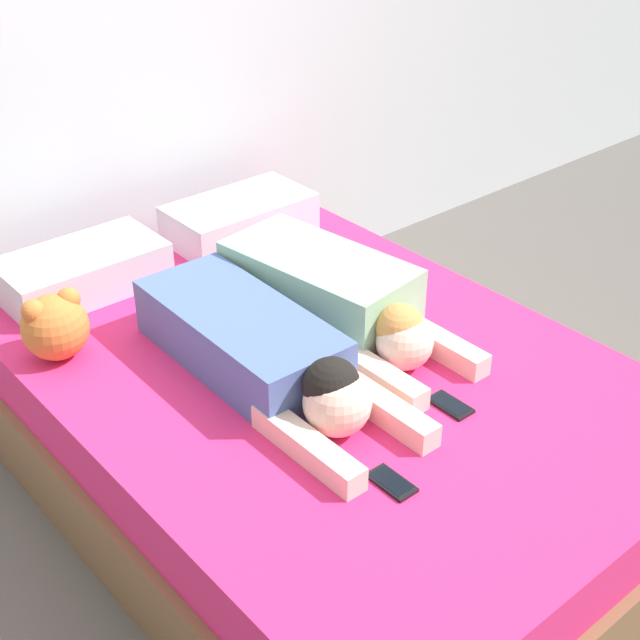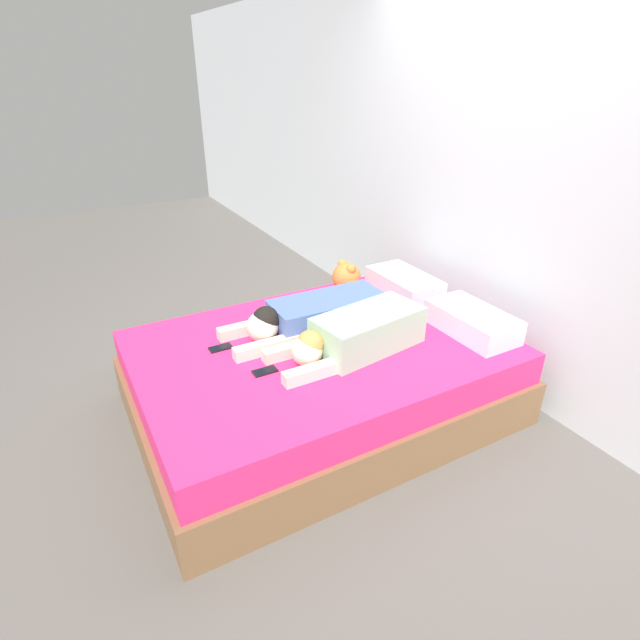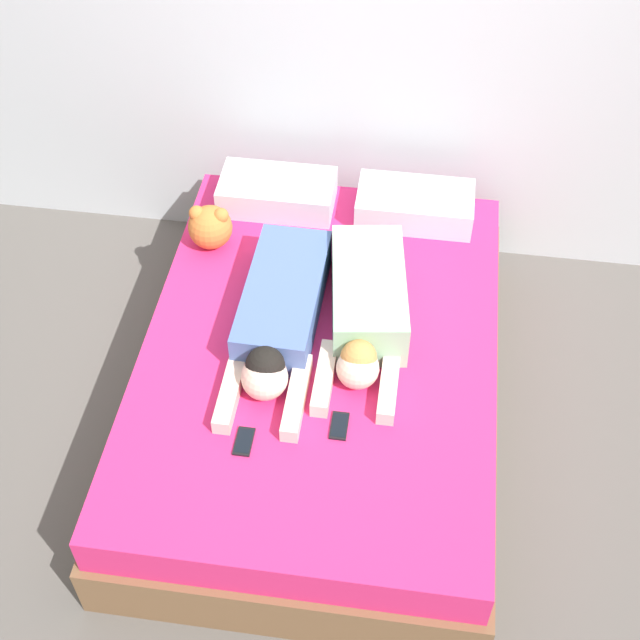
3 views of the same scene
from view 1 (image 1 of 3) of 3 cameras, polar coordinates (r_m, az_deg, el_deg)
ground_plane at (r=3.02m, az=0.00°, el=-10.20°), size 12.00×12.00×0.00m
wall_back at (r=3.37m, az=-14.45°, el=18.42°), size 12.00×0.06×2.60m
bed at (r=2.87m, az=0.00°, el=-6.70°), size 1.55×2.17×0.48m
pillow_head_left at (r=3.18m, az=-14.96°, el=3.05°), size 0.55×0.30×0.15m
pillow_head_right at (r=3.48m, az=-5.14°, el=6.53°), size 0.55×0.30×0.15m
person_left at (r=2.61m, az=-3.61°, el=-2.10°), size 0.34×1.03×0.22m
person_right at (r=2.85m, az=1.06°, el=1.45°), size 0.39×0.94×0.22m
cell_phone_left at (r=2.29m, az=4.60°, el=-10.33°), size 0.07×0.13×0.01m
cell_phone_right at (r=2.57m, az=8.33°, el=-5.42°), size 0.07×0.13×0.01m
plush_toy at (r=2.81m, az=-16.61°, el=-0.33°), size 0.21×0.21×0.22m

